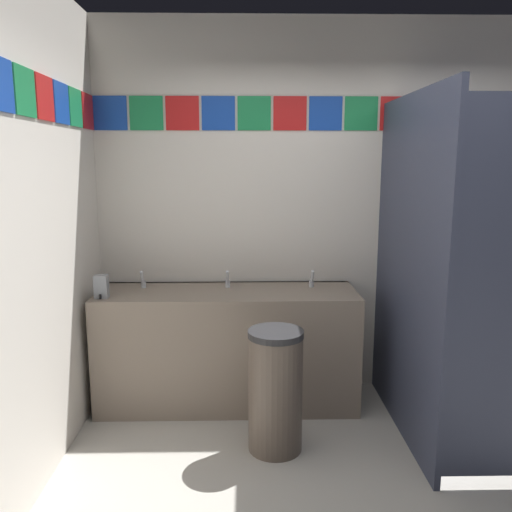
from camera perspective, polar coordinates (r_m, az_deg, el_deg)
wall_back at (r=4.06m, az=9.17°, el=5.08°), size 3.70×0.09×2.82m
vanity_counter at (r=3.89m, az=-3.12°, el=-9.78°), size 1.87×0.59×0.86m
faucet_left at (r=3.91m, az=-12.34°, el=-2.74°), size 0.04×0.10×0.14m
faucet_center at (r=3.84m, az=-3.14°, el=-2.76°), size 0.04×0.10×0.14m
faucet_right at (r=3.87m, az=6.16°, el=-2.70°), size 0.04×0.10×0.14m
soap_dispenser at (r=3.71m, az=-16.67°, el=-3.25°), size 0.09×0.09×0.16m
stall_divider at (r=3.30m, az=20.47°, el=-2.24°), size 0.92×1.40×2.20m
toilet at (r=4.14m, az=20.54°, el=-11.23°), size 0.39×0.49×0.74m
trash_bin at (r=3.31m, az=2.15°, el=-14.57°), size 0.34×0.34×0.78m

